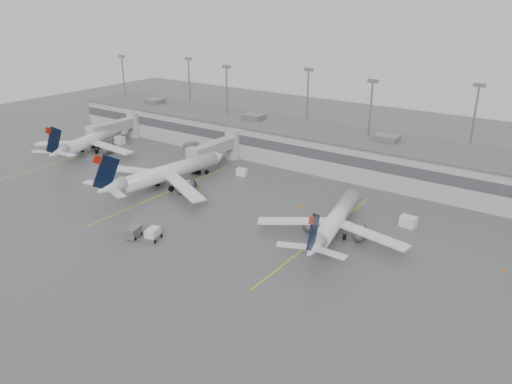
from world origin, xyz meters
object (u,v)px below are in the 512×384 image
Objects in this scene: jet_mid_left at (165,173)px; jet_mid_right at (334,221)px; baggage_tug at (153,235)px; jet_far_left at (89,140)px.

jet_mid_right is at bearing 6.57° from jet_mid_left.
jet_far_left is at bearing 135.18° from baggage_tug.
jet_far_left is 55.04m from baggage_tug.
jet_far_left is at bearing 163.38° from jet_mid_right.
jet_mid_left is 38.70m from jet_mid_right.
jet_mid_left is at bearing -29.03° from jet_far_left.
jet_mid_right is 29.89m from baggage_tug.
jet_far_left is 72.81m from jet_mid_right.
jet_mid_right is at bearing -22.86° from jet_far_left.
jet_mid_left is 1.17× the size of jet_mid_right.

